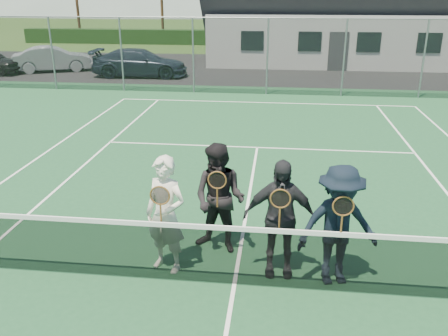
% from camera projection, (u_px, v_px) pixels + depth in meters
% --- Properties ---
extents(ground, '(220.00, 220.00, 0.00)m').
position_uv_depth(ground, '(270.00, 70.00, 25.45)').
color(ground, '#2E4D1B').
rests_on(ground, ground).
extents(court_surface, '(30.00, 30.00, 0.02)m').
position_uv_depth(court_surface, '(234.00, 285.00, 6.86)').
color(court_surface, '#1C4C2B').
rests_on(court_surface, ground).
extents(tarmac_carpark, '(40.00, 12.00, 0.01)m').
position_uv_depth(tarmac_carpark, '(197.00, 68.00, 25.89)').
color(tarmac_carpark, black).
rests_on(tarmac_carpark, ground).
extents(hedge_row, '(40.00, 1.20, 1.10)m').
position_uv_depth(hedge_row, '(275.00, 38.00, 36.41)').
color(hedge_row, black).
rests_on(hedge_row, ground).
extents(car_b, '(4.13, 2.85, 1.29)m').
position_uv_depth(car_b, '(53.00, 59.00, 24.68)').
color(car_b, gray).
rests_on(car_b, ground).
extents(car_c, '(4.67, 2.03, 1.34)m').
position_uv_depth(car_c, '(140.00, 63.00, 23.21)').
color(car_c, '#182131').
rests_on(car_c, ground).
extents(court_markings, '(11.03, 23.83, 0.01)m').
position_uv_depth(court_markings, '(234.00, 284.00, 6.85)').
color(court_markings, white).
rests_on(court_markings, court_surface).
extents(tennis_net, '(11.68, 0.08, 1.10)m').
position_uv_depth(tennis_net, '(235.00, 253.00, 6.67)').
color(tennis_net, slate).
rests_on(tennis_net, ground).
extents(perimeter_fence, '(30.07, 0.07, 3.02)m').
position_uv_depth(perimeter_fence, '(267.00, 57.00, 18.87)').
color(perimeter_fence, slate).
rests_on(perimeter_fence, ground).
extents(player_a, '(0.77, 0.64, 1.80)m').
position_uv_depth(player_a, '(166.00, 215.00, 6.95)').
color(player_a, white).
rests_on(player_a, court_surface).
extents(player_b, '(1.04, 0.92, 1.80)m').
position_uv_depth(player_b, '(220.00, 199.00, 7.49)').
color(player_b, black).
rests_on(player_b, court_surface).
extents(player_c, '(1.07, 0.52, 1.80)m').
position_uv_depth(player_c, '(279.00, 218.00, 6.86)').
color(player_c, '#232428').
rests_on(player_c, court_surface).
extents(player_d, '(1.29, 0.92, 1.80)m').
position_uv_depth(player_d, '(338.00, 226.00, 6.63)').
color(player_d, black).
rests_on(player_d, court_surface).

